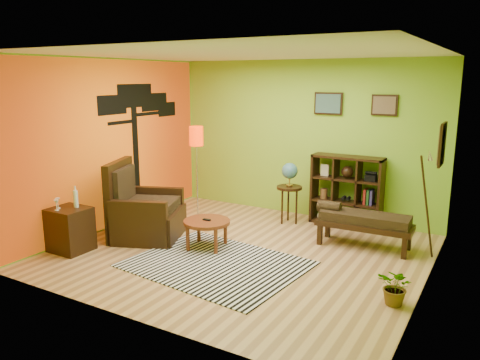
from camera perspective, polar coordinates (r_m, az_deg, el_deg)
The scene contains 11 objects.
ground at distance 6.89m, azimuth 0.16°, elevation -8.78°, with size 5.00×5.00×0.00m, color tan.
room_shell at distance 6.52m, azimuth -0.48°, elevation 6.32°, with size 5.04×4.54×2.82m.
zebra_rug at distance 6.47m, azimuth -2.91°, elevation -10.19°, with size 2.26×1.77×0.01m, color white.
coffee_table at distance 6.97m, azimuth -4.07°, elevation -5.39°, with size 0.69×0.69×0.44m.
armchair at distance 7.56m, azimuth -11.73°, elevation -4.14°, with size 1.30×1.28×1.22m.
side_cabinet at distance 7.29m, azimuth -19.99°, elevation -5.65°, with size 0.54×0.49×0.96m.
floor_lamp at distance 8.19m, azimuth -5.34°, elevation 4.33°, with size 0.25×0.25×1.66m.
globe_table at distance 8.06m, azimuth 6.06°, elevation 0.27°, with size 0.44×0.44×1.06m.
cube_shelf at distance 8.16m, azimuth 12.94°, elevation -1.30°, with size 1.20×0.35×1.20m.
bench at distance 7.20m, azimuth 14.64°, elevation -4.78°, with size 1.42×0.54×0.64m.
potted_plant at distance 5.62m, azimuth 18.51°, elevation -12.69°, with size 0.39×0.44×0.34m, color #26661E.
Camera 1 is at (3.20, -5.57, 2.50)m, focal length 35.00 mm.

